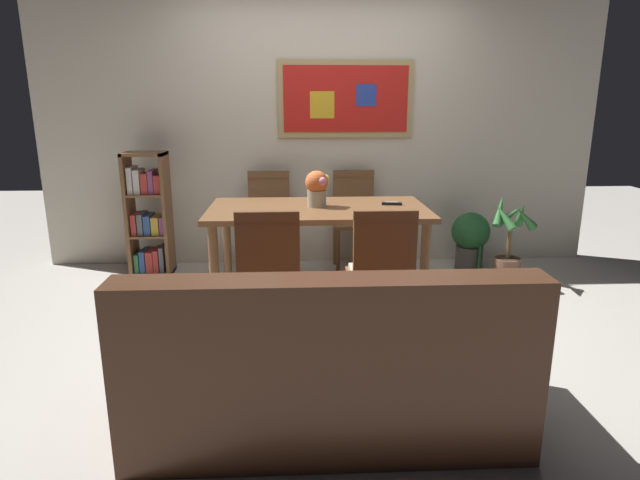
% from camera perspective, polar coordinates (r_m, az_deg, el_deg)
% --- Properties ---
extents(ground_plane, '(12.00, 12.00, 0.00)m').
position_cam_1_polar(ground_plane, '(3.83, 1.25, -8.86)').
color(ground_plane, '#B7B2A8').
extents(wall_back_with_painting, '(5.20, 0.14, 2.60)m').
position_cam_1_polar(wall_back_with_painting, '(5.08, 0.12, 12.15)').
color(wall_back_with_painting, beige).
rests_on(wall_back_with_painting, ground_plane).
extents(dining_table, '(1.66, 0.90, 0.75)m').
position_cam_1_polar(dining_table, '(4.07, -0.22, 2.29)').
color(dining_table, brown).
rests_on(dining_table, ground_plane).
extents(dining_chair_far_right, '(0.40, 0.41, 0.91)m').
position_cam_1_polar(dining_chair_far_right, '(4.94, 3.70, 3.07)').
color(dining_chair_far_right, brown).
rests_on(dining_chair_far_right, ground_plane).
extents(dining_chair_far_left, '(0.40, 0.41, 0.91)m').
position_cam_1_polar(dining_chair_far_left, '(4.88, -5.51, 2.88)').
color(dining_chair_far_left, brown).
rests_on(dining_chair_far_left, ground_plane).
extents(dining_chair_near_left, '(0.40, 0.41, 0.91)m').
position_cam_1_polar(dining_chair_near_left, '(3.29, -5.50, -2.93)').
color(dining_chair_near_left, brown).
rests_on(dining_chair_near_left, ground_plane).
extents(dining_chair_near_right, '(0.40, 0.41, 0.91)m').
position_cam_1_polar(dining_chair_near_right, '(3.33, 6.63, -2.78)').
color(dining_chair_near_right, brown).
rests_on(dining_chair_near_right, ground_plane).
extents(leather_couch, '(1.80, 0.84, 0.84)m').
position_cam_1_polar(leather_couch, '(2.58, 0.70, -13.46)').
color(leather_couch, '#472819').
rests_on(leather_couch, ground_plane).
extents(bookshelf, '(0.36, 0.28, 1.10)m').
position_cam_1_polar(bookshelf, '(4.98, -17.89, 2.29)').
color(bookshelf, brown).
rests_on(bookshelf, ground_plane).
extents(potted_ivy, '(0.35, 0.35, 0.58)m').
position_cam_1_polar(potted_ivy, '(5.12, 15.85, 0.21)').
color(potted_ivy, '#4C4742').
rests_on(potted_ivy, ground_plane).
extents(potted_palm, '(0.39, 0.39, 0.78)m').
position_cam_1_polar(potted_palm, '(4.83, 19.61, -0.77)').
color(potted_palm, brown).
rests_on(potted_palm, ground_plane).
extents(flower_vase, '(0.19, 0.18, 0.27)m').
position_cam_1_polar(flower_vase, '(4.06, -0.32, 5.72)').
color(flower_vase, tan).
rests_on(flower_vase, dining_table).
extents(tv_remote, '(0.16, 0.07, 0.02)m').
position_cam_1_polar(tv_remote, '(4.18, 7.72, 3.91)').
color(tv_remote, black).
rests_on(tv_remote, dining_table).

